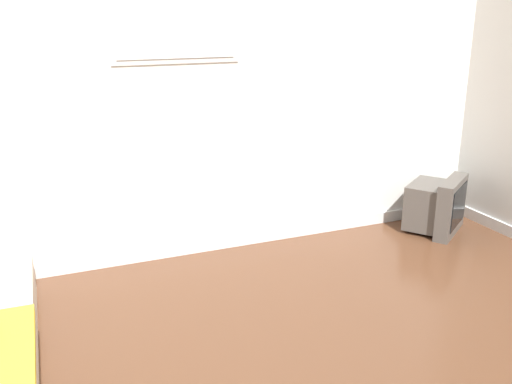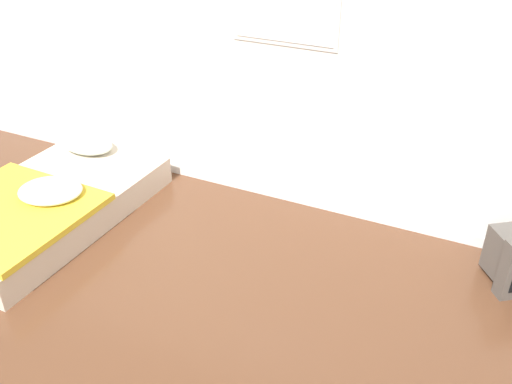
% 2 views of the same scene
% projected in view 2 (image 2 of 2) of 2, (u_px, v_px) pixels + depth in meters
% --- Properties ---
extents(wall_back, '(8.39, 0.08, 2.60)m').
position_uv_depth(wall_back, '(220.00, 42.00, 4.53)').
color(wall_back, white).
rests_on(wall_back, ground_plane).
extents(mattress_bed, '(1.18, 1.97, 0.38)m').
position_uv_depth(mattress_bed, '(45.00, 203.00, 4.61)').
color(mattress_bed, beige).
rests_on(mattress_bed, ground_plane).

